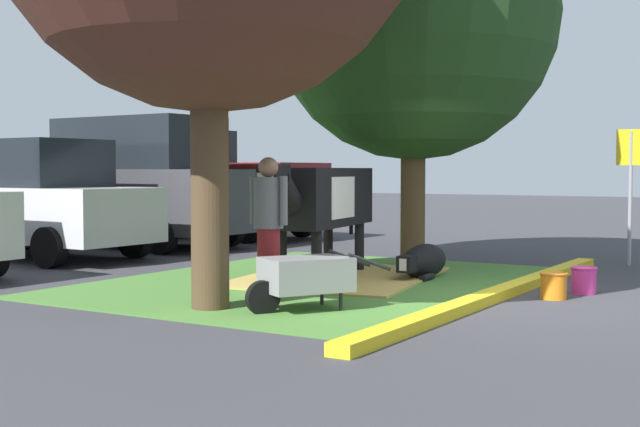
# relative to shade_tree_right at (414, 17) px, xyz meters

# --- Properties ---
(ground_plane) EXTENTS (80.00, 80.00, 0.00)m
(ground_plane) POSITION_rel_shade_tree_right_xyz_m (-2.74, -2.24, -3.89)
(ground_plane) COLOR #38383D
(grass_island) EXTENTS (6.52, 4.92, 0.02)m
(grass_island) POSITION_rel_shade_tree_right_xyz_m (-2.52, 0.25, -3.88)
(grass_island) COLOR #477A33
(grass_island) RESTS_ON ground
(curb_yellow) EXTENTS (7.72, 0.24, 0.12)m
(curb_yellow) POSITION_rel_shade_tree_right_xyz_m (-2.52, -2.36, -3.83)
(curb_yellow) COLOR yellow
(curb_yellow) RESTS_ON ground
(hay_bedding) EXTENTS (3.56, 2.90, 0.04)m
(hay_bedding) POSITION_rel_shade_tree_right_xyz_m (-2.07, 0.14, -3.86)
(hay_bedding) COLOR tan
(hay_bedding) RESTS_ON ground
(shade_tree_right) EXTENTS (4.48, 4.48, 6.14)m
(shade_tree_right) POSITION_rel_shade_tree_right_xyz_m (0.00, 0.00, 0.00)
(shade_tree_right) COLOR brown
(shade_tree_right) RESTS_ON ground
(cow_holstein) EXTENTS (3.11, 1.11, 1.58)m
(cow_holstein) POSITION_rel_shade_tree_right_xyz_m (-2.27, 0.32, -2.77)
(cow_holstein) COLOR black
(cow_holstein) RESTS_ON ground
(calf_lying) EXTENTS (1.31, 0.53, 0.48)m
(calf_lying) POSITION_rel_shade_tree_right_xyz_m (-1.41, -0.84, -3.65)
(calf_lying) COLOR black
(calf_lying) RESTS_ON ground
(person_handler) EXTENTS (0.34, 0.53, 1.65)m
(person_handler) POSITION_rel_shade_tree_right_xyz_m (-4.25, -0.21, -3.00)
(person_handler) COLOR maroon
(person_handler) RESTS_ON ground
(wheelbarrow) EXTENTS (1.51, 1.18, 0.63)m
(wheelbarrow) POSITION_rel_shade_tree_right_xyz_m (-4.61, -0.92, -3.50)
(wheelbarrow) COLOR gray
(wheelbarrow) RESTS_ON ground
(parking_sign) EXTENTS (0.12, 0.44, 2.14)m
(parking_sign) POSITION_rel_shade_tree_right_xyz_m (1.74, -2.93, -2.38)
(parking_sign) COLOR #99999E
(parking_sign) RESTS_ON ground
(bucket_orange) EXTENTS (0.33, 0.33, 0.31)m
(bucket_orange) POSITION_rel_shade_tree_right_xyz_m (-2.33, -2.92, -3.73)
(bucket_orange) COLOR orange
(bucket_orange) RESTS_ON ground
(bucket_pink) EXTENTS (0.32, 0.32, 0.33)m
(bucket_pink) POSITION_rel_shade_tree_right_xyz_m (-1.73, -3.11, -3.72)
(bucket_pink) COLOR #EA3893
(bucket_pink) RESTS_ON ground
(sedan_blue) EXTENTS (2.12, 4.45, 2.02)m
(sedan_blue) POSITION_rel_shade_tree_right_xyz_m (-2.34, 5.97, -2.91)
(sedan_blue) COLOR silver
(sedan_blue) RESTS_ON ground
(suv_dark_grey) EXTENTS (2.23, 4.66, 2.52)m
(suv_dark_grey) POSITION_rel_shade_tree_right_xyz_m (0.20, 6.03, -2.62)
(suv_dark_grey) COLOR #3D3D42
(suv_dark_grey) RESTS_ON ground
(pickup_truck_maroon) EXTENTS (2.34, 5.46, 2.42)m
(pickup_truck_maroon) POSITION_rel_shade_tree_right_xyz_m (2.94, 6.45, -2.78)
(pickup_truck_maroon) COLOR maroon
(pickup_truck_maroon) RESTS_ON ground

